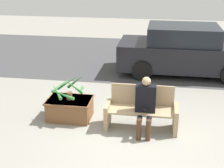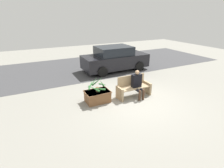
# 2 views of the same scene
# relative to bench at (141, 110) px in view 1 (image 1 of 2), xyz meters

# --- Properties ---
(ground_plane) EXTENTS (30.00, 30.00, 0.00)m
(ground_plane) POSITION_rel_bench_xyz_m (-0.12, -0.61, -0.42)
(ground_plane) COLOR gray
(road_surface) EXTENTS (20.00, 6.00, 0.01)m
(road_surface) POSITION_rel_bench_xyz_m (-0.12, 5.54, -0.41)
(road_surface) COLOR #424244
(road_surface) RESTS_ON ground_plane
(bench) EXTENTS (1.56, 0.56, 0.93)m
(bench) POSITION_rel_bench_xyz_m (0.00, 0.00, 0.00)
(bench) COLOR tan
(bench) RESTS_ON ground_plane
(person_seated) EXTENTS (0.43, 0.59, 1.23)m
(person_seated) POSITION_rel_bench_xyz_m (0.08, -0.19, 0.26)
(person_seated) COLOR black
(person_seated) RESTS_ON ground_plane
(planter_box) EXTENTS (1.03, 0.72, 0.48)m
(planter_box) POSITION_rel_bench_xyz_m (-1.67, 0.18, -0.16)
(planter_box) COLOR brown
(planter_box) RESTS_ON ground_plane
(potted_plant) EXTENTS (0.80, 0.84, 0.61)m
(potted_plant) POSITION_rel_bench_xyz_m (-1.68, 0.18, 0.33)
(potted_plant) COLOR brown
(potted_plant) RESTS_ON planter_box
(parked_car) EXTENTS (4.24, 1.98, 1.57)m
(parked_car) POSITION_rel_bench_xyz_m (1.10, 3.89, 0.34)
(parked_car) COLOR black
(parked_car) RESTS_ON ground_plane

